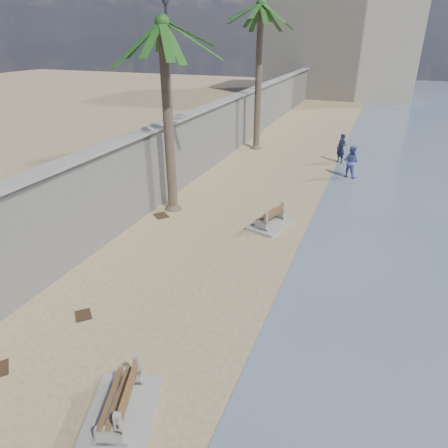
% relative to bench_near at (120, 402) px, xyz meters
% --- Properties ---
extents(ground_plane, '(140.00, 140.00, 0.00)m').
position_rel_bench_near_xyz_m(ground_plane, '(0.02, 0.24, -0.38)').
color(ground_plane, tan).
extents(seawall, '(0.45, 70.00, 3.50)m').
position_rel_bench_near_xyz_m(seawall, '(-5.18, 20.24, 1.37)').
color(seawall, gray).
rests_on(seawall, ground_plane).
extents(wall_cap, '(0.80, 70.00, 0.12)m').
position_rel_bench_near_xyz_m(wall_cap, '(-5.18, 20.24, 3.17)').
color(wall_cap, gray).
rests_on(wall_cap, seawall).
extents(end_building, '(18.00, 12.00, 14.00)m').
position_rel_bench_near_xyz_m(end_building, '(-1.98, 52.24, 6.62)').
color(end_building, '#B7AA93').
rests_on(end_building, ground_plane).
extents(bench_near, '(2.00, 2.41, 0.86)m').
position_rel_bench_near_xyz_m(bench_near, '(0.00, 0.00, 0.00)').
color(bench_near, gray).
rests_on(bench_near, ground_plane).
extents(bench_far, '(1.78, 2.22, 0.81)m').
position_rel_bench_near_xyz_m(bench_far, '(0.47, 10.13, -0.02)').
color(bench_far, gray).
rests_on(bench_far, ground_plane).
extents(palm_mid, '(5.00, 5.00, 8.63)m').
position_rel_bench_near_xyz_m(palm_mid, '(-4.17, 10.24, 7.24)').
color(palm_mid, brown).
rests_on(palm_mid, ground_plane).
extents(palm_back, '(5.00, 5.00, 9.88)m').
position_rel_bench_near_xyz_m(palm_back, '(-3.78, 21.95, 8.44)').
color(palm_back, brown).
rests_on(palm_back, ground_plane).
extents(streetlight, '(0.28, 0.28, 5.12)m').
position_rel_bench_near_xyz_m(streetlight, '(-5.08, 12.24, 6.27)').
color(streetlight, '#2D2D33').
rests_on(streetlight, wall_cap).
extents(person_a, '(0.90, 0.86, 2.07)m').
position_rel_bench_near_xyz_m(person_a, '(2.12, 20.58, 0.66)').
color(person_a, '#141837').
rests_on(person_a, ground_plane).
extents(person_b, '(1.16, 1.03, 2.00)m').
position_rel_bench_near_xyz_m(person_b, '(2.95, 17.89, 0.62)').
color(person_b, '#454F90').
rests_on(person_b, ground_plane).
extents(debris_c, '(0.86, 0.84, 0.03)m').
position_rel_bench_near_xyz_m(debris_c, '(-4.31, 9.34, -0.36)').
color(debris_c, '#382616').
rests_on(debris_c, ground_plane).
extents(debris_d, '(0.68, 0.68, 0.03)m').
position_rel_bench_near_xyz_m(debris_d, '(-2.95, 2.40, -0.36)').
color(debris_d, '#382616').
rests_on(debris_d, ground_plane).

